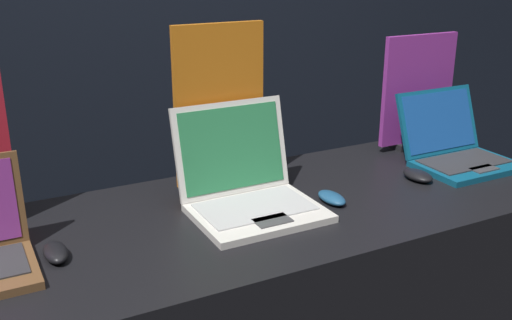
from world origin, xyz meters
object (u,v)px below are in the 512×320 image
laptop_back (456,148)px  promo_stand_middle (220,112)px  mouse_middle (332,198)px  mouse_front (55,252)px  mouse_back (418,175)px  laptop_middle (247,187)px  promo_stand_back (417,95)px

laptop_back → promo_stand_middle: bearing=167.9°
mouse_middle → promo_stand_middle: 0.42m
mouse_middle → promo_stand_middle: bearing=132.3°
mouse_front → laptop_back: bearing=2.6°
mouse_middle → laptop_back: 0.58m
promo_stand_middle → mouse_back: size_ratio=4.41×
laptop_back → mouse_back: (-0.22, -0.06, -0.04)m
laptop_middle → mouse_back: laptop_middle is taller
laptop_back → mouse_back: 0.24m
mouse_front → laptop_middle: (0.54, 0.05, 0.05)m
mouse_front → mouse_back: size_ratio=1.00×
laptop_middle → promo_stand_middle: bearing=90.0°
mouse_front → mouse_back: bearing=-0.1°
mouse_middle → mouse_back: (0.35, 0.02, 0.00)m
mouse_front → mouse_middle: bearing=-1.9°
laptop_middle → mouse_middle: 0.26m
laptop_middle → promo_stand_back: promo_stand_back is taller
promo_stand_middle → promo_stand_back: promo_stand_middle is taller
mouse_middle → promo_stand_back: (0.57, 0.30, 0.19)m
mouse_front → mouse_back: (1.13, -0.00, -0.00)m
laptop_middle → promo_stand_middle: (0.00, 0.18, 0.18)m
mouse_middle → laptop_back: size_ratio=0.34×
laptop_middle → laptop_back: 0.81m
laptop_middle → mouse_back: 0.59m
laptop_back → mouse_front: bearing=-177.4°
promo_stand_middle → laptop_back: bearing=-12.1°
mouse_middle → mouse_front: bearing=178.1°
promo_stand_middle → promo_stand_back: 0.82m
mouse_back → promo_stand_back: size_ratio=0.27×
laptop_middle → laptop_back: laptop_middle is taller
mouse_back → mouse_middle: bearing=-176.1°
mouse_back → promo_stand_back: 0.40m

